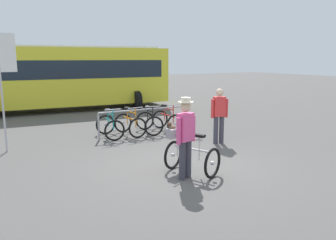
# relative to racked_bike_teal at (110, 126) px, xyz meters

# --- Properties ---
(ground_plane) EXTENTS (80.00, 80.00, 0.00)m
(ground_plane) POSITION_rel_racked_bike_teal_xyz_m (0.58, -3.71, -0.37)
(ground_plane) COLOR #514F4C
(bike_rack_rail) EXTENTS (3.21, 0.06, 0.88)m
(bike_rack_rail) POSITION_rel_racked_bike_teal_xyz_m (1.16, -0.18, 0.30)
(bike_rack_rail) COLOR #99999E
(bike_rack_rail) RESTS_ON ground
(racked_bike_teal) EXTENTS (0.71, 1.12, 0.97)m
(racked_bike_teal) POSITION_rel_racked_bike_teal_xyz_m (0.00, 0.00, 0.00)
(racked_bike_teal) COLOR black
(racked_bike_teal) RESTS_ON ground
(racked_bike_orange) EXTENTS (0.77, 1.15, 0.97)m
(racked_bike_orange) POSITION_rel_racked_bike_teal_xyz_m (0.70, 0.00, 0.00)
(racked_bike_orange) COLOR black
(racked_bike_orange) RESTS_ON ground
(racked_bike_black) EXTENTS (0.80, 1.17, 0.97)m
(racked_bike_black) POSITION_rel_racked_bike_teal_xyz_m (1.40, 0.00, -0.00)
(racked_bike_black) COLOR black
(racked_bike_black) RESTS_ON ground
(racked_bike_red) EXTENTS (0.72, 1.14, 0.97)m
(racked_bike_red) POSITION_rel_racked_bike_teal_xyz_m (2.10, 0.00, -0.00)
(racked_bike_red) COLOR black
(racked_bike_red) RESTS_ON ground
(featured_bicycle) EXTENTS (1.05, 1.26, 1.09)m
(featured_bicycle) POSITION_rel_racked_bike_teal_xyz_m (0.40, -4.01, 0.12)
(featured_bicycle) COLOR black
(featured_bicycle) RESTS_ON ground
(person_with_featured_bike) EXTENTS (0.51, 0.32, 1.72)m
(person_with_featured_bike) POSITION_rel_racked_bike_teal_xyz_m (0.16, -4.31, 0.58)
(person_with_featured_bike) COLOR #383842
(person_with_featured_bike) RESTS_ON ground
(pedestrian_with_backpack) EXTENTS (0.51, 0.40, 1.64)m
(pedestrian_with_backpack) POSITION_rel_racked_bike_teal_xyz_m (2.60, -2.26, 0.57)
(pedestrian_with_backpack) COLOR #383842
(pedestrian_with_backpack) RESTS_ON ground
(bus_distant) EXTENTS (10.13, 3.79, 3.08)m
(bus_distant) POSITION_rel_racked_bike_teal_xyz_m (0.07, 6.67, 1.37)
(bus_distant) COLOR yellow
(bus_distant) RESTS_ON ground
(banner_flag) EXTENTS (0.45, 0.05, 3.20)m
(banner_flag) POSITION_rel_racked_bike_teal_xyz_m (-2.88, -0.23, 1.86)
(banner_flag) COLOR #B2B2B7
(banner_flag) RESTS_ON ground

